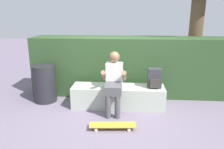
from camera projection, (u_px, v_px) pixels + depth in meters
ground_plane at (117, 113)px, 4.42m from camera, size 24.00×24.00×0.00m
bench_main at (118, 96)px, 4.69m from camera, size 1.93×0.51×0.45m
person_skater at (114, 80)px, 4.36m from camera, size 0.49×0.62×1.20m
skateboard_near_person at (113, 125)px, 3.81m from camera, size 0.81×0.26×0.09m
backpack_on_bench at (155, 78)px, 4.51m from camera, size 0.28×0.23×0.40m
hedge_row at (130, 66)px, 5.34m from camera, size 4.67×0.77×1.39m
trash_bin at (45, 84)px, 4.93m from camera, size 0.50×0.50×0.83m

